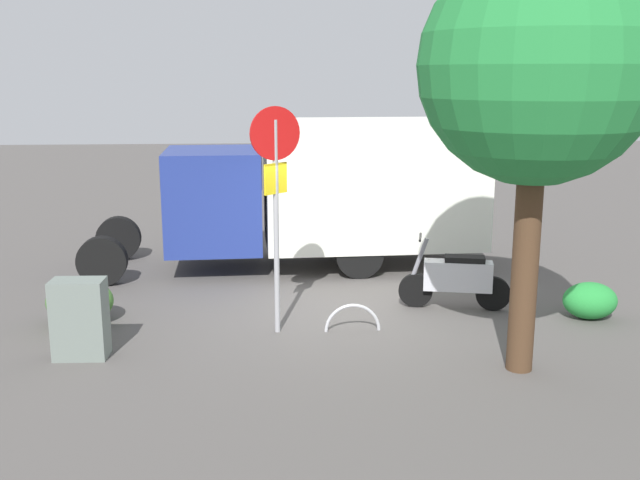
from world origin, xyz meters
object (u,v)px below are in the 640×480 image
at_px(stop_sign, 276,185).
at_px(utility_cabinet, 80,319).
at_px(box_truck_near, 325,187).
at_px(bike_rack_hoop, 353,331).
at_px(street_tree, 538,68).
at_px(motorcycle, 457,278).

height_order(stop_sign, utility_cabinet, stop_sign).
height_order(box_truck_near, stop_sign, stop_sign).
distance_m(box_truck_near, bike_rack_hoop, 4.20).
height_order(utility_cabinet, bike_rack_hoop, utility_cabinet).
xyz_separation_m(stop_sign, street_tree, (-3.12, 1.65, 1.61)).
relative_size(street_tree, utility_cabinet, 4.87).
xyz_separation_m(box_truck_near, motorcycle, (-1.94, 2.93, -1.08)).
bearing_deg(motorcycle, box_truck_near, -43.58).
bearing_deg(stop_sign, motorcycle, -162.71).
xyz_separation_m(box_truck_near, utility_cabinet, (3.67, 4.66, -1.06)).
height_order(motorcycle, stop_sign, stop_sign).
relative_size(motorcycle, utility_cabinet, 1.64).
relative_size(motorcycle, bike_rack_hoop, 2.10).
xyz_separation_m(box_truck_near, street_tree, (-2.12, 5.49, 2.23)).
distance_m(street_tree, bike_rack_hoop, 4.61).
distance_m(motorcycle, bike_rack_hoop, 2.12).
bearing_deg(street_tree, motorcycle, -85.87).
distance_m(box_truck_near, street_tree, 6.29).
distance_m(motorcycle, stop_sign, 3.52).
bearing_deg(stop_sign, bike_rack_hoop, 177.94).
bearing_deg(box_truck_near, stop_sign, 73.30).
bearing_deg(utility_cabinet, motorcycle, -162.84).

